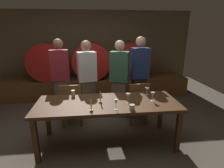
# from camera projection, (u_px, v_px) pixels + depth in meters

# --- Properties ---
(ground_plane) EXTENTS (7.94, 7.94, 0.00)m
(ground_plane) POSITION_uv_depth(u_px,v_px,m) (92.00, 139.00, 3.18)
(ground_plane) COLOR brown
(back_wall) EXTENTS (6.11, 0.24, 2.42)m
(back_wall) POSITION_uv_depth(u_px,v_px,m) (90.00, 52.00, 5.53)
(back_wall) COLOR brown
(back_wall) RESTS_ON ground
(barrel_shelf) EXTENTS (5.50, 0.90, 0.54)m
(barrel_shelf) POSITION_uv_depth(u_px,v_px,m) (91.00, 86.00, 5.28)
(barrel_shelf) COLOR brown
(barrel_shelf) RESTS_ON ground
(wine_barrel_left) EXTENTS (1.01, 0.83, 1.01)m
(wine_barrel_left) POSITION_uv_depth(u_px,v_px,m) (49.00, 61.00, 4.93)
(wine_barrel_left) COLOR brown
(wine_barrel_left) RESTS_ON barrel_shelf
(wine_barrel_center) EXTENTS (1.01, 0.83, 1.01)m
(wine_barrel_center) POSITION_uv_depth(u_px,v_px,m) (91.00, 60.00, 5.06)
(wine_barrel_center) COLOR brown
(wine_barrel_center) RESTS_ON barrel_shelf
(wine_barrel_right) EXTENTS (1.01, 0.83, 1.01)m
(wine_barrel_right) POSITION_uv_depth(u_px,v_px,m) (130.00, 60.00, 5.18)
(wine_barrel_right) COLOR brown
(wine_barrel_right) RESTS_ON barrel_shelf
(dining_table) EXTENTS (2.28, 0.85, 0.75)m
(dining_table) POSITION_uv_depth(u_px,v_px,m) (108.00, 106.00, 2.89)
(dining_table) COLOR #4C2D16
(dining_table) RESTS_ON ground
(chair_left) EXTENTS (0.41, 0.41, 0.88)m
(chair_left) POSITION_uv_depth(u_px,v_px,m) (72.00, 103.00, 3.52)
(chair_left) COLOR brown
(chair_left) RESTS_ON ground
(chair_right) EXTENTS (0.44, 0.44, 0.88)m
(chair_right) POSITION_uv_depth(u_px,v_px,m) (137.00, 101.00, 3.61)
(chair_right) COLOR brown
(chair_right) RESTS_ON ground
(guest_far_left) EXTENTS (0.41, 0.29, 1.70)m
(guest_far_left) POSITION_uv_depth(u_px,v_px,m) (61.00, 78.00, 3.84)
(guest_far_left) COLOR brown
(guest_far_left) RESTS_ON ground
(guest_center_left) EXTENTS (0.43, 0.33, 1.66)m
(guest_center_left) POSITION_uv_depth(u_px,v_px,m) (87.00, 79.00, 3.84)
(guest_center_left) COLOR brown
(guest_center_left) RESTS_ON ground
(guest_center_right) EXTENTS (0.44, 0.36, 1.67)m
(guest_center_right) POSITION_uv_depth(u_px,v_px,m) (119.00, 79.00, 3.81)
(guest_center_right) COLOR brown
(guest_center_right) RESTS_ON ground
(guest_far_right) EXTENTS (0.40, 0.28, 1.74)m
(guest_far_right) POSITION_uv_depth(u_px,v_px,m) (139.00, 75.00, 3.99)
(guest_far_right) COLOR black
(guest_far_right) RESTS_ON ground
(candle_left) EXTENTS (0.05, 0.05, 0.21)m
(candle_left) POSITION_uv_depth(u_px,v_px,m) (91.00, 108.00, 2.53)
(candle_left) COLOR olive
(candle_left) RESTS_ON dining_table
(candle_right) EXTENTS (0.05, 0.05, 0.21)m
(candle_right) POSITION_uv_depth(u_px,v_px,m) (100.00, 99.00, 2.83)
(candle_right) COLOR olive
(candle_right) RESTS_ON dining_table
(wine_glass_far_left) EXTENTS (0.06, 0.06, 0.16)m
(wine_glass_far_left) POSITION_uv_depth(u_px,v_px,m) (116.00, 102.00, 2.57)
(wine_glass_far_left) COLOR white
(wine_glass_far_left) RESTS_ON dining_table
(wine_glass_center_left) EXTENTS (0.07, 0.07, 0.16)m
(wine_glass_center_left) POSITION_uv_depth(u_px,v_px,m) (128.00, 96.00, 2.80)
(wine_glass_center_left) COLOR silver
(wine_glass_center_left) RESTS_ON dining_table
(wine_glass_center_right) EXTENTS (0.08, 0.08, 0.14)m
(wine_glass_center_right) POSITION_uv_depth(u_px,v_px,m) (147.00, 90.00, 3.16)
(wine_glass_center_right) COLOR white
(wine_glass_center_right) RESTS_ON dining_table
(wine_glass_far_right) EXTENTS (0.07, 0.07, 0.16)m
(wine_glass_far_right) POSITION_uv_depth(u_px,v_px,m) (153.00, 95.00, 2.88)
(wine_glass_far_right) COLOR silver
(wine_glass_far_right) RESTS_ON dining_table
(cup_left) EXTENTS (0.07, 0.07, 0.11)m
(cup_left) POSITION_uv_depth(u_px,v_px,m) (73.00, 93.00, 3.11)
(cup_left) COLOR silver
(cup_left) RESTS_ON dining_table
(cup_right) EXTENTS (0.08, 0.08, 0.08)m
(cup_right) POSITION_uv_depth(u_px,v_px,m) (132.00, 107.00, 2.58)
(cup_right) COLOR beige
(cup_right) RESTS_ON dining_table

